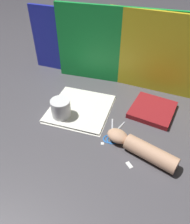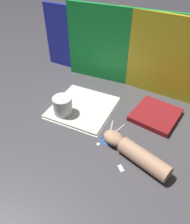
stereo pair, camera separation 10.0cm
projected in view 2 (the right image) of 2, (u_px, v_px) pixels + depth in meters
ground_plane at (98, 125)px, 1.02m from camera, size 6.00×6.00×0.00m
backdrop_panel_left at (88, 43)px, 1.28m from camera, size 0.59×0.05×0.38m
backdrop_panel_center at (133, 50)px, 1.16m from camera, size 0.76×0.12×0.42m
backdrop_panel_right at (188, 64)px, 1.05m from camera, size 0.75×0.03×0.42m
paper_stack at (83, 107)px, 1.12m from camera, size 0.33×0.34×0.01m
book_closed at (156, 115)px, 1.06m from camera, size 0.22×0.23×0.03m
scissors at (109, 136)px, 0.96m from camera, size 0.08×0.16×0.01m
hand_forearm at (136, 153)px, 0.86m from camera, size 0.32×0.14×0.07m
paper_scrap_near at (121, 168)px, 0.84m from camera, size 0.04×0.03×0.00m
paper_scrap_mid at (98, 144)px, 0.94m from camera, size 0.02×0.02×0.00m
mug at (63, 106)px, 1.06m from camera, size 0.09×0.09×0.10m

